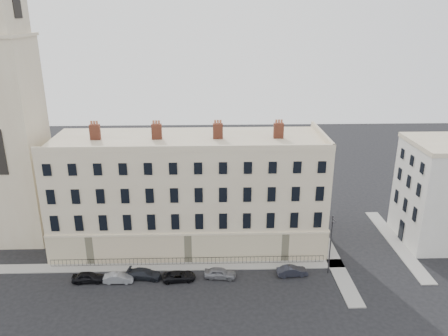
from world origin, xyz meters
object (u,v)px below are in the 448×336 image
Objects in this scene: car_f at (292,271)px; streetlamp at (331,242)px; car_a at (88,277)px; car_b at (118,278)px; car_c at (145,274)px; car_d at (179,276)px; car_e at (220,273)px.

streetlamp reaches higher than car_f.
car_a reaches higher than car_b.
car_c is 4.25m from car_d.
streetlamp is (22.69, 0.40, 3.74)m from car_c.
car_a is at bearing 84.59° from car_d.
car_d is (7.25, 0.21, -0.03)m from car_b.
car_b reaches higher than car_d.
car_f is at bearing -88.12° from car_b.
car_c is 1.11× the size of car_f.
car_a is 3.66m from car_b.
car_a is 1.06× the size of car_b.
car_d is (4.21, -0.54, -0.05)m from car_c.
car_b is at bearing 99.32° from car_e.
car_e is (4.99, 0.34, 0.11)m from car_d.
car_c is (3.04, 0.75, 0.02)m from car_b.
car_f is (13.88, 0.57, 0.06)m from car_d.
car_a is 6.71m from car_c.
car_f reaches higher than car_c.
car_a is 10.90m from car_d.
car_c is 1.07× the size of car_e.
streetlamp is (29.37, 0.97, 3.70)m from car_a.
car_a is at bearing 98.09° from car_e.
car_b is 7.25m from car_d.
car_e reaches higher than car_c.
car_b is at bearing 112.91° from car_c.
car_e is at bearing -82.18° from car_c.
streetlamp reaches higher than car_b.
car_d is 18.88m from streetlamp.
car_b is at bearing 86.60° from car_f.
car_c is at bearing 84.59° from car_f.
car_f reaches higher than car_d.
car_a is 0.91× the size of car_c.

